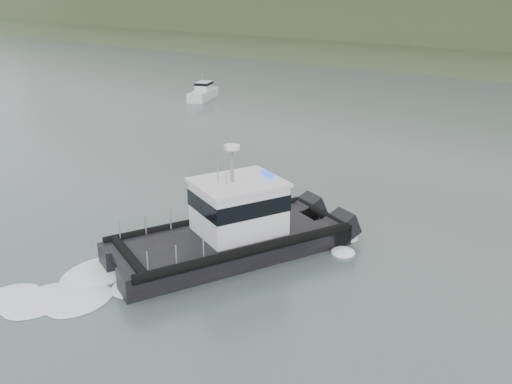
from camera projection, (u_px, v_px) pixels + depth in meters
ground at (150, 312)px, 23.69m from camera, size 400.00×400.00×0.00m
patrol_boat at (232, 227)px, 28.42m from camera, size 8.76×12.82×5.86m
motorboat at (203, 92)px, 67.90m from camera, size 3.92×6.04×3.16m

